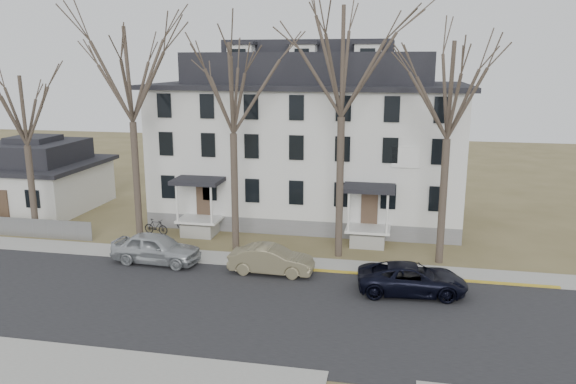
% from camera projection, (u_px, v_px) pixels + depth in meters
% --- Properties ---
extents(ground, '(120.00, 120.00, 0.00)m').
position_uv_depth(ground, '(287.00, 335.00, 22.45)').
color(ground, brown).
rests_on(ground, ground).
extents(main_road, '(120.00, 10.00, 0.04)m').
position_uv_depth(main_road, '(296.00, 313.00, 24.36)').
color(main_road, '#27272A').
rests_on(main_road, ground).
extents(far_sidewalk, '(120.00, 2.00, 0.08)m').
position_uv_depth(far_sidewalk, '(316.00, 265.00, 30.09)').
color(far_sidewalk, '#A09F97').
rests_on(far_sidewalk, ground).
extents(near_sidewalk_left, '(20.00, 5.00, 0.08)m').
position_uv_depth(near_sidewalk_left, '(29.00, 381.00, 19.19)').
color(near_sidewalk_left, '#A09F97').
rests_on(near_sidewalk_left, ground).
extents(yellow_curb, '(14.00, 0.25, 0.06)m').
position_uv_depth(yellow_curb, '(412.00, 279.00, 28.28)').
color(yellow_curb, gold).
rests_on(yellow_curb, ground).
extents(boarding_house, '(20.80, 12.36, 12.05)m').
position_uv_depth(boarding_house, '(309.00, 140.00, 38.76)').
color(boarding_house, slate).
rests_on(boarding_house, ground).
extents(small_house, '(8.70, 8.70, 5.00)m').
position_uv_depth(small_house, '(38.00, 179.00, 41.39)').
color(small_house, silver).
rests_on(small_house, ground).
extents(tree_far_left, '(8.40, 8.40, 13.72)m').
position_uv_depth(tree_far_left, '(129.00, 68.00, 31.55)').
color(tree_far_left, '#473B31').
rests_on(tree_far_left, ground).
extents(tree_mid_left, '(7.80, 7.80, 12.74)m').
position_uv_depth(tree_mid_left, '(232.00, 82.00, 30.58)').
color(tree_mid_left, '#473B31').
rests_on(tree_mid_left, ground).
extents(tree_center, '(9.00, 9.00, 14.70)m').
position_uv_depth(tree_center, '(343.00, 53.00, 29.11)').
color(tree_center, '#473B31').
rests_on(tree_center, ground).
extents(tree_mid_right, '(7.80, 7.80, 12.74)m').
position_uv_depth(tree_mid_right, '(450.00, 83.00, 28.40)').
color(tree_mid_right, '#473B31').
rests_on(tree_mid_right, ground).
extents(tree_bungalow, '(6.60, 6.60, 10.78)m').
position_uv_depth(tree_bungalow, '(23.00, 106.00, 33.38)').
color(tree_bungalow, '#473B31').
rests_on(tree_bungalow, ground).
extents(car_silver, '(4.94, 2.24, 1.64)m').
position_uv_depth(car_silver, '(156.00, 249.00, 30.25)').
color(car_silver, '#B2B6BA').
rests_on(car_silver, ground).
extents(car_tan, '(4.36, 1.59, 1.43)m').
position_uv_depth(car_tan, '(271.00, 260.00, 28.79)').
color(car_tan, '#776E50').
rests_on(car_tan, ground).
extents(car_navy, '(5.26, 2.76, 1.41)m').
position_uv_depth(car_navy, '(412.00, 279.00, 26.29)').
color(car_navy, black).
rests_on(car_navy, ground).
extents(bicycle_left, '(1.76, 1.16, 0.87)m').
position_uv_depth(bicycle_left, '(186.00, 224.00, 36.22)').
color(bicycle_left, black).
rests_on(bicycle_left, ground).
extents(bicycle_right, '(1.69, 0.68, 0.99)m').
position_uv_depth(bicycle_right, '(156.00, 227.00, 35.32)').
color(bicycle_right, black).
rests_on(bicycle_right, ground).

